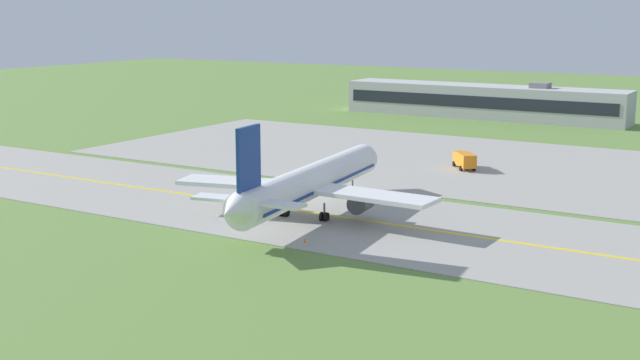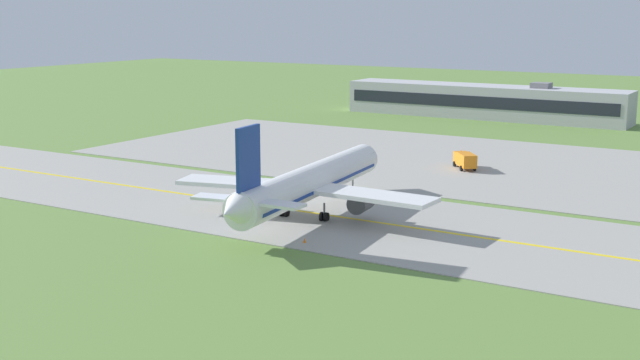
# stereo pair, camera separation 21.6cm
# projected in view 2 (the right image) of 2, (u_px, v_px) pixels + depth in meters

# --- Properties ---
(ground_plane) EXTENTS (500.00, 500.00, 0.00)m
(ground_plane) POSITION_uv_depth(u_px,v_px,m) (314.00, 214.00, 99.25)
(ground_plane) COLOR olive
(taxiway_strip) EXTENTS (240.00, 28.00, 0.10)m
(taxiway_strip) POSITION_uv_depth(u_px,v_px,m) (314.00, 213.00, 99.24)
(taxiway_strip) COLOR #9E9B93
(taxiway_strip) RESTS_ON ground
(apron_pad) EXTENTS (140.00, 52.00, 0.10)m
(apron_pad) POSITION_uv_depth(u_px,v_px,m) (507.00, 167.00, 129.34)
(apron_pad) COLOR #9E9B93
(apron_pad) RESTS_ON ground
(taxiway_centreline) EXTENTS (220.00, 0.60, 0.01)m
(taxiway_centreline) POSITION_uv_depth(u_px,v_px,m) (314.00, 213.00, 99.23)
(taxiway_centreline) COLOR yellow
(taxiway_centreline) RESTS_ON taxiway_strip
(airplane_lead) EXTENTS (32.31, 39.65, 12.70)m
(airplane_lead) POSITION_uv_depth(u_px,v_px,m) (310.00, 183.00, 97.22)
(airplane_lead) COLOR white
(airplane_lead) RESTS_ON ground
(service_truck_baggage) EXTENTS (5.33, 5.97, 2.60)m
(service_truck_baggage) POSITION_uv_depth(u_px,v_px,m) (465.00, 160.00, 127.12)
(service_truck_baggage) COLOR orange
(service_truck_baggage) RESTS_ON ground
(terminal_building) EXTENTS (65.27, 10.73, 8.67)m
(terminal_building) POSITION_uv_depth(u_px,v_px,m) (484.00, 102.00, 189.07)
(terminal_building) COLOR #B2B2B7
(terminal_building) RESTS_ON ground
(traffic_cone_near_edge) EXTENTS (0.44, 0.44, 0.60)m
(traffic_cone_near_edge) POSITION_uv_depth(u_px,v_px,m) (305.00, 241.00, 86.45)
(traffic_cone_near_edge) COLOR orange
(traffic_cone_near_edge) RESTS_ON ground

